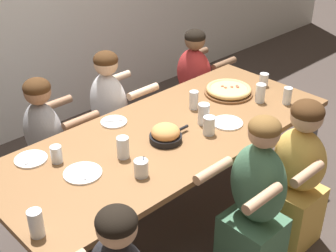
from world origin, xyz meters
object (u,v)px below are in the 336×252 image
(cocktail_glass_blue, at_px, (141,169))
(drinking_glass_e, at_px, (260,94))
(empty_plate_b, at_px, (31,159))
(drinking_glass_f, at_px, (123,149))
(diner_far_midleft, at_px, (47,154))
(drinking_glass_d, at_px, (264,80))
(drinking_glass_c, at_px, (57,155))
(diner_near_midright, at_px, (296,180))
(drinking_glass_g, at_px, (36,224))
(drinking_glass_h, at_px, (287,97))
(empty_plate_a, at_px, (227,123))
(drinking_glass_a, at_px, (194,101))
(pizza_board_main, at_px, (229,90))
(skillet_bowl, at_px, (166,134))
(diner_near_center, at_px, (255,209))
(drinking_glass_i, at_px, (204,114))
(diner_far_center, at_px, (111,125))
(empty_plate_c, at_px, (114,122))
(empty_plate_d, at_px, (83,173))
(drinking_glass_b, at_px, (209,126))
(diner_far_right, at_px, (194,91))

(cocktail_glass_blue, height_order, drinking_glass_e, drinking_glass_e)
(empty_plate_b, xyz_separation_m, drinking_glass_f, (0.42, -0.36, 0.05))
(diner_far_midleft, bearing_deg, drinking_glass_d, 66.00)
(drinking_glass_c, bearing_deg, diner_near_midright, -37.35)
(empty_plate_b, xyz_separation_m, drinking_glass_g, (-0.30, -0.60, 0.06))
(drinking_glass_d, bearing_deg, drinking_glass_h, -112.93)
(cocktail_glass_blue, xyz_separation_m, drinking_glass_h, (1.37, -0.06, 0.01))
(empty_plate_a, height_order, drinking_glass_a, drinking_glass_a)
(diner_far_midleft, bearing_deg, pizza_board_main, 64.29)
(drinking_glass_d, xyz_separation_m, diner_near_midright, (-0.57, -0.71, -0.31))
(empty_plate_a, height_order, diner_far_midleft, diner_far_midleft)
(skillet_bowl, relative_size, diner_near_center, 0.27)
(drinking_glass_g, bearing_deg, diner_near_center, -20.75)
(drinking_glass_i, bearing_deg, drinking_glass_c, 163.63)
(drinking_glass_g, relative_size, diner_far_center, 0.13)
(empty_plate_c, distance_m, drinking_glass_e, 1.10)
(pizza_board_main, bearing_deg, drinking_glass_i, -159.66)
(drinking_glass_d, xyz_separation_m, drinking_glass_i, (-0.79, -0.08, 0.03))
(empty_plate_a, relative_size, empty_plate_c, 1.17)
(empty_plate_a, bearing_deg, empty_plate_d, 169.81)
(skillet_bowl, distance_m, empty_plate_a, 0.48)
(skillet_bowl, relative_size, drinking_glass_h, 2.39)
(empty_plate_b, xyz_separation_m, drinking_glass_b, (1.01, -0.53, 0.05))
(drinking_glass_c, distance_m, diner_near_midright, 1.55)
(empty_plate_b, height_order, empty_plate_d, same)
(skillet_bowl, xyz_separation_m, diner_near_center, (0.13, -0.64, -0.29))
(drinking_glass_e, bearing_deg, empty_plate_b, 163.59)
(empty_plate_d, bearing_deg, drinking_glass_d, 0.31)
(pizza_board_main, xyz_separation_m, empty_plate_d, (-1.42, -0.10, -0.02))
(drinking_glass_a, distance_m, diner_near_center, 0.94)
(pizza_board_main, bearing_deg, diner_near_midright, -107.27)
(empty_plate_c, relative_size, drinking_glass_c, 1.70)
(drinking_glass_c, height_order, diner_far_midleft, diner_far_midleft)
(empty_plate_a, relative_size, drinking_glass_e, 1.50)
(empty_plate_a, bearing_deg, drinking_glass_c, 159.74)
(drinking_glass_d, bearing_deg, skillet_bowl, -176.41)
(drinking_glass_c, relative_size, diner_near_center, 0.09)
(empty_plate_d, distance_m, drinking_glass_d, 1.73)
(drinking_glass_c, height_order, drinking_glass_e, drinking_glass_e)
(pizza_board_main, height_order, diner_far_center, diner_far_center)
(skillet_bowl, height_order, drinking_glass_b, drinking_glass_b)
(drinking_glass_d, relative_size, diner_far_midleft, 0.10)
(skillet_bowl, relative_size, drinking_glass_e, 2.16)
(empty_plate_c, height_order, diner_far_right, diner_far_right)
(drinking_glass_c, relative_size, drinking_glass_d, 1.03)
(cocktail_glass_blue, height_order, drinking_glass_c, cocktail_glass_blue)
(diner_far_midleft, bearing_deg, drinking_glass_f, 9.82)
(empty_plate_b, bearing_deg, empty_plate_a, -23.80)
(drinking_glass_b, xyz_separation_m, drinking_glass_f, (-0.58, 0.17, 0.00))
(drinking_glass_a, bearing_deg, drinking_glass_g, -165.45)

